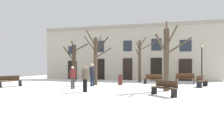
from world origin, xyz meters
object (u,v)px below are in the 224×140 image
(person_strolling, at_px, (85,77))
(person_crossing_plaza, at_px, (73,76))
(tree_left_of_center, at_px, (74,61))
(litter_bin, at_px, (120,80))
(tree_foreground, at_px, (167,58))
(bench_by_litter_bin, at_px, (153,79))
(streetlamp, at_px, (202,58))
(bench_facing_shops, at_px, (185,78))
(tree_right_of_center, at_px, (140,60))
(bench_back_to_back_right, at_px, (202,81))
(bench_near_lamp, at_px, (164,88))
(tree_center, at_px, (96,58))
(bench_back_to_back_left, at_px, (10,81))
(person_by_shop_door, at_px, (92,73))

(person_strolling, bearing_deg, person_crossing_plaza, 160.56)
(tree_left_of_center, height_order, litter_bin, tree_left_of_center)
(tree_foreground, bearing_deg, bench_by_litter_bin, 102.11)
(tree_left_of_center, distance_m, person_crossing_plaza, 6.90)
(streetlamp, height_order, bench_facing_shops, streetlamp)
(litter_bin, bearing_deg, person_crossing_plaza, -124.91)
(tree_right_of_center, bearing_deg, bench_facing_shops, -11.30)
(bench_back_to_back_right, relative_size, bench_near_lamp, 1.19)
(bench_by_litter_bin, bearing_deg, tree_right_of_center, 149.45)
(bench_back_to_back_right, distance_m, person_crossing_plaza, 9.78)
(tree_center, xyz_separation_m, person_strolling, (0.83, -4.49, -1.36))
(litter_bin, bearing_deg, streetlamp, 28.62)
(tree_foreground, distance_m, person_strolling, 5.33)
(tree_center, distance_m, bench_back_to_back_left, 6.94)
(bench_by_litter_bin, distance_m, person_by_shop_door, 5.68)
(tree_left_of_center, height_order, tree_center, tree_center)
(tree_foreground, height_order, streetlamp, tree_foreground)
(tree_foreground, bearing_deg, bench_near_lamp, -93.95)
(person_crossing_plaza, bearing_deg, litter_bin, -8.68)
(tree_foreground, relative_size, bench_back_to_back_left, 2.57)
(streetlamp, xyz_separation_m, person_strolling, (-8.25, -8.97, -1.42))
(tree_foreground, distance_m, litter_bin, 5.34)
(bench_back_to_back_left, xyz_separation_m, bench_by_litter_bin, (10.63, 5.23, 0.01))
(litter_bin, distance_m, bench_by_litter_bin, 3.12)
(bench_back_to_back_right, bearing_deg, person_strolling, 149.56)
(bench_back_to_back_left, bearing_deg, bench_facing_shops, -40.17)
(tree_center, bearing_deg, bench_by_litter_bin, 25.18)
(tree_left_of_center, bearing_deg, bench_facing_shops, 0.54)
(streetlamp, bearing_deg, tree_center, -153.73)
(tree_left_of_center, distance_m, tree_center, 4.58)
(tree_center, relative_size, bench_near_lamp, 3.27)
(tree_right_of_center, xyz_separation_m, person_by_shop_door, (-3.20, -5.05, -1.23))
(streetlamp, height_order, bench_back_to_back_right, streetlamp)
(litter_bin, height_order, bench_back_to_back_right, bench_back_to_back_right)
(streetlamp, distance_m, person_by_shop_door, 10.68)
(tree_foreground, xyz_separation_m, tree_center, (-5.73, 2.78, 0.13))
(bench_near_lamp, bearing_deg, bench_back_to_back_right, 108.46)
(tree_left_of_center, xyz_separation_m, tree_center, (3.43, -3.03, 0.12))
(tree_center, relative_size, bench_facing_shops, 2.76)
(bench_back_to_back_right, bearing_deg, tree_left_of_center, 104.02)
(tree_foreground, height_order, bench_facing_shops, tree_foreground)
(bench_back_to_back_right, relative_size, person_by_shop_door, 0.94)
(bench_by_litter_bin, bearing_deg, streetlamp, 48.48)
(bench_by_litter_bin, bearing_deg, person_crossing_plaza, -113.73)
(bench_facing_shops, bearing_deg, tree_foreground, -96.00)
(bench_near_lamp, distance_m, person_crossing_plaza, 6.50)
(streetlamp, relative_size, bench_by_litter_bin, 2.25)
(tree_center, distance_m, person_crossing_plaza, 3.50)
(tree_left_of_center, height_order, bench_by_litter_bin, tree_left_of_center)
(person_by_shop_door, distance_m, person_strolling, 3.50)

